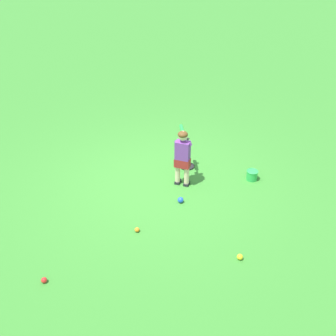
# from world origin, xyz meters

# --- Properties ---
(ground_plane) EXTENTS (40.00, 40.00, 0.00)m
(ground_plane) POSITION_xyz_m (0.00, 0.00, 0.00)
(ground_plane) COLOR #38842D
(child_batter) EXTENTS (0.72, 0.50, 1.08)m
(child_batter) POSITION_xyz_m (-0.27, -0.37, 0.65)
(child_batter) COLOR #232328
(child_batter) RESTS_ON ground
(play_ball_by_bucket) EXTENTS (0.09, 0.09, 0.09)m
(play_ball_by_bucket) POSITION_xyz_m (-2.31, 0.02, 0.04)
(play_ball_by_bucket) COLOR yellow
(play_ball_by_bucket) RESTS_ON ground
(play_ball_center_lawn) EXTENTS (0.08, 0.08, 0.08)m
(play_ball_center_lawn) POSITION_xyz_m (-1.00, 0.97, 0.04)
(play_ball_center_lawn) COLOR orange
(play_ball_center_lawn) RESTS_ON ground
(play_ball_near_batter) EXTENTS (0.10, 0.10, 0.10)m
(play_ball_near_batter) POSITION_xyz_m (-0.73, -0.02, 0.05)
(play_ball_near_batter) COLOR blue
(play_ball_near_batter) RESTS_ON ground
(play_ball_midfield) EXTENTS (0.08, 0.08, 0.08)m
(play_ball_midfield) POSITION_xyz_m (-1.24, 2.52, 0.04)
(play_ball_midfield) COLOR red
(play_ball_midfield) RESTS_ON ground
(batting_tee) EXTENTS (0.28, 0.28, 0.62)m
(batting_tee) POSITION_xyz_m (0.15, -0.77, 0.10)
(batting_tee) COLOR black
(batting_tee) RESTS_ON ground
(toy_bucket) EXTENTS (0.22, 0.22, 0.19)m
(toy_bucket) POSITION_xyz_m (-0.85, -1.52, 0.10)
(toy_bucket) COLOR green
(toy_bucket) RESTS_ON ground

